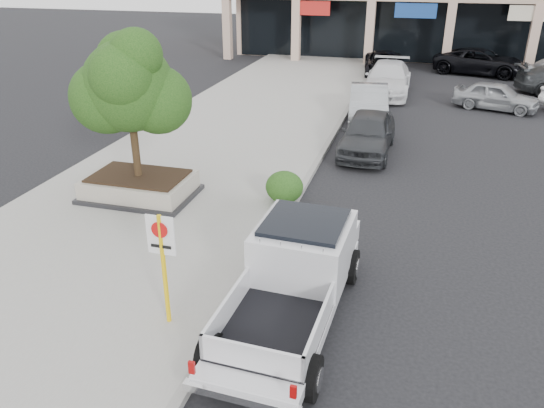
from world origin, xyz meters
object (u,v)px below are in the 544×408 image
(curb_car_a, at_px, (368,133))
(lot_car_a, at_px, (496,96))
(no_parking_sign, at_px, (163,255))
(pickup_truck, at_px, (290,283))
(planter_tree, at_px, (136,86))
(planter, at_px, (140,186))
(lot_car_d, at_px, (481,62))
(curb_car_b, at_px, (368,103))
(curb_car_c, at_px, (388,79))
(curb_car_d, at_px, (384,64))

(curb_car_a, bearing_deg, lot_car_a, 57.89)
(no_parking_sign, distance_m, pickup_truck, 2.50)
(planter_tree, bearing_deg, pickup_truck, -39.41)
(planter, distance_m, no_parking_sign, 6.41)
(lot_car_a, relative_size, lot_car_d, 0.69)
(planter_tree, xyz_separation_m, pickup_truck, (5.55, -4.56, -2.54))
(planter, relative_size, planter_tree, 0.80)
(planter, relative_size, curb_car_a, 0.72)
(pickup_truck, distance_m, curb_car_b, 15.00)
(no_parking_sign, relative_size, curb_car_c, 0.41)
(no_parking_sign, distance_m, curb_car_a, 11.76)
(curb_car_d, xyz_separation_m, lot_car_a, (5.84, -6.97, -0.04))
(no_parking_sign, xyz_separation_m, curb_car_c, (2.50, 21.23, -0.81))
(pickup_truck, xyz_separation_m, lot_car_d, (5.43, 27.32, -0.10))
(lot_car_d, bearing_deg, curb_car_a, 177.17)
(pickup_truck, relative_size, curb_car_b, 1.20)
(no_parking_sign, height_order, curb_car_a, no_parking_sign)
(planter, relative_size, curb_car_b, 0.69)
(pickup_truck, distance_m, curb_car_d, 25.48)
(planter, xyz_separation_m, curb_car_a, (6.01, 6.18, 0.28))
(planter_tree, xyz_separation_m, no_parking_sign, (3.33, -5.42, -1.78))
(curb_car_c, bearing_deg, curb_car_b, -94.77)
(curb_car_b, distance_m, curb_car_d, 10.48)
(curb_car_b, relative_size, lot_car_a, 1.20)
(planter_tree, xyz_separation_m, curb_car_a, (5.87, 6.03, -2.65))
(curb_car_b, bearing_deg, curb_car_a, -90.52)
(planter_tree, distance_m, curb_car_b, 12.05)
(pickup_truck, distance_m, lot_car_d, 27.85)
(curb_car_d, bearing_deg, curb_car_a, -93.92)
(pickup_truck, xyz_separation_m, curb_car_c, (0.28, 20.36, -0.06))
(pickup_truck, distance_m, curb_car_c, 20.37)
(no_parking_sign, relative_size, pickup_truck, 0.41)
(no_parking_sign, height_order, lot_car_a, no_parking_sign)
(curb_car_b, distance_m, curb_car_c, 5.38)
(curb_car_a, relative_size, curb_car_b, 0.96)
(no_parking_sign, bearing_deg, lot_car_d, 74.81)
(curb_car_b, bearing_deg, planter, -124.14)
(planter, height_order, curb_car_d, curb_car_d)
(planter, relative_size, lot_car_a, 0.82)
(planter_tree, height_order, curb_car_a, planter_tree)
(curb_car_d, height_order, lot_car_a, curb_car_d)
(no_parking_sign, xyz_separation_m, curb_car_d, (1.90, 26.33, -0.93))
(curb_car_c, bearing_deg, pickup_truck, -91.08)
(lot_car_a, xyz_separation_m, lot_car_d, (-0.09, 8.82, 0.12))
(planter_tree, xyz_separation_m, curb_car_d, (5.23, 20.91, -2.71))
(planter_tree, distance_m, pickup_truck, 7.62)
(lot_car_a, bearing_deg, planter, 158.17)
(pickup_truck, height_order, curb_car_d, pickup_truck)
(curb_car_a, bearing_deg, lot_car_d, 74.22)
(pickup_truck, bearing_deg, curb_car_c, 91.62)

